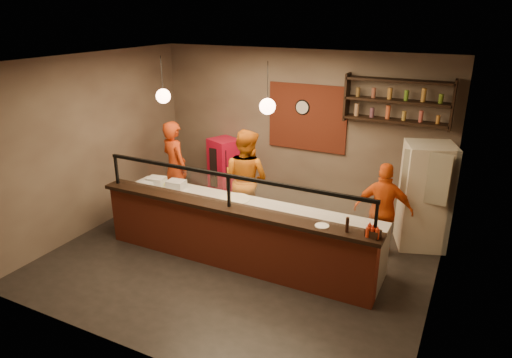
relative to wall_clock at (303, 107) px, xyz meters
The scene contains 29 objects.
floor 3.24m from the wall_clock, 92.33° to the right, with size 6.00×6.00×0.00m, color black.
ceiling 2.70m from the wall_clock, 92.33° to the right, with size 6.00×6.00×0.00m, color #342C28.
wall_back 0.51m from the wall_clock, 158.20° to the left, with size 6.00×6.00×0.00m, color #7A6859.
wall_left 3.99m from the wall_clock, 141.57° to the right, with size 5.00×5.00×0.00m, color #7A6859.
wall_right 3.84m from the wall_clock, 40.31° to the right, with size 5.00×5.00×0.00m, color #7A6859.
wall_front 4.99m from the wall_clock, 91.16° to the right, with size 6.00×6.00×0.00m, color #7A6859.
brick_patch 0.22m from the wall_clock, ahead, with size 1.60×0.04×1.30m, color maroon.
service_counter 3.19m from the wall_clock, 92.08° to the right, with size 4.60×0.25×1.00m, color maroon.
counter_ledge 2.96m from the wall_clock, 92.08° to the right, with size 4.70×0.37×0.06m, color black.
worktop_cabinet 2.81m from the wall_clock, 92.53° to the right, with size 4.60×0.75×0.85m, color gray.
worktop 2.57m from the wall_clock, 92.53° to the right, with size 4.60×0.75×0.05m, color silver.
sneeze_guard 2.86m from the wall_clock, 92.08° to the right, with size 4.50×0.05×0.52m.
wall_shelving 1.83m from the wall_clock, ahead, with size 1.84×0.28×0.85m.
wall_clock is the anchor object (origin of this frame).
pendant_left 2.81m from the wall_clock, 125.30° to the right, with size 0.24×0.24×0.77m.
pendant_right 2.32m from the wall_clock, 82.44° to the right, with size 0.24×0.24×0.77m.
cook_left 2.79m from the wall_clock, 148.00° to the right, with size 0.69×0.45×1.88m, color red.
cook_mid 1.85m from the wall_clock, 112.50° to the right, with size 0.92×0.72×1.90m, color #C76512.
cook_right 2.66m from the wall_clock, 33.10° to the right, with size 0.94×0.39×1.61m, color #EA5A16.
fridge 2.84m from the wall_clock, 14.06° to the right, with size 0.76×0.71×1.83m, color beige.
red_cooler 2.18m from the wall_clock, 169.16° to the right, with size 0.57×0.52×1.33m, color red.
pizza_dough 2.47m from the wall_clock, 98.93° to the right, with size 0.50×0.50×0.01m, color beige.
prep_tub_a 3.14m from the wall_clock, 130.82° to the right, with size 0.31×0.25×0.15m, color white.
prep_tub_b 2.89m from the wall_clock, 124.37° to the right, with size 0.31×0.25×0.15m, color silver.
prep_tub_c 3.39m from the wall_clock, 128.55° to the right, with size 0.27×0.22×0.13m, color silver.
rolling_pin 3.07m from the wall_clock, 129.60° to the right, with size 0.06×0.06×0.33m, color yellow.
condiment_caddy 3.61m from the wall_clock, 52.81° to the right, with size 0.18×0.14×0.10m, color black.
pepper_mill 3.42m from the wall_clock, 57.85° to the right, with size 0.05×0.05×0.21m, color black.
small_plate 3.27m from the wall_clock, 63.29° to the right, with size 0.20×0.20×0.01m, color white.
Camera 1 is at (3.23, -5.84, 3.89)m, focal length 32.00 mm.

